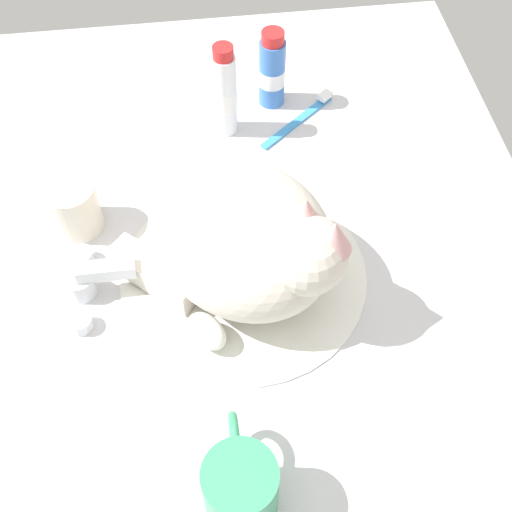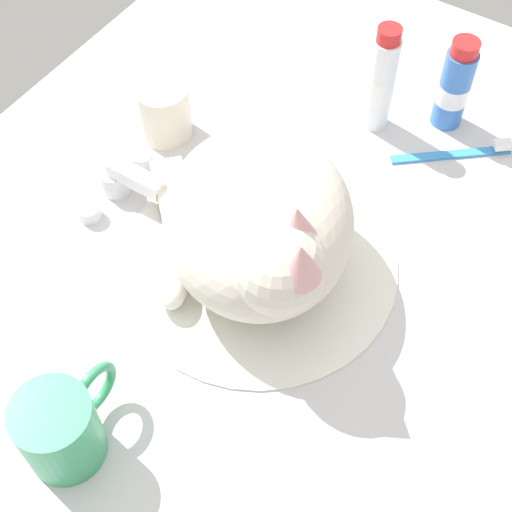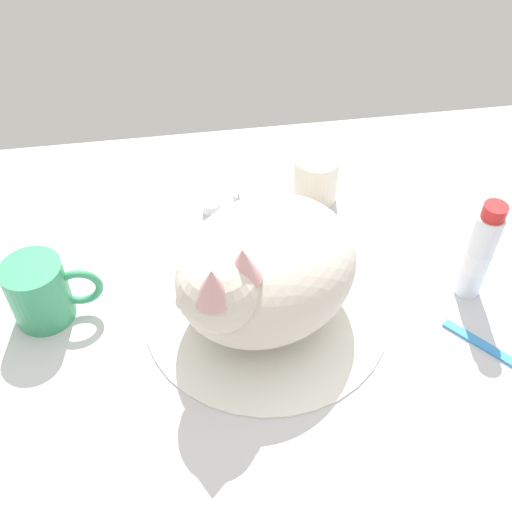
% 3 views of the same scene
% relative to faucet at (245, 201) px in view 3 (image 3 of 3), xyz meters
% --- Properties ---
extents(ground_plane, '(1.10, 0.83, 0.03)m').
position_rel_faucet_xyz_m(ground_plane, '(0.00, -0.19, -0.04)').
color(ground_plane, silver).
extents(sink_basin, '(0.31, 0.31, 0.01)m').
position_rel_faucet_xyz_m(sink_basin, '(0.00, -0.19, -0.02)').
color(sink_basin, silver).
rests_on(sink_basin, ground_plane).
extents(faucet, '(0.13, 0.09, 0.05)m').
position_rel_faucet_xyz_m(faucet, '(0.00, 0.00, 0.00)').
color(faucet, silver).
rests_on(faucet, ground_plane).
extents(cat, '(0.31, 0.32, 0.17)m').
position_rel_faucet_xyz_m(cat, '(-0.01, -0.20, 0.06)').
color(cat, beige).
rests_on(cat, sink_basin).
extents(coffee_mug, '(0.12, 0.07, 0.09)m').
position_rel_faucet_xyz_m(coffee_mug, '(-0.28, -0.16, 0.02)').
color(coffee_mug, '#389966').
rests_on(coffee_mug, ground_plane).
extents(rinse_cup, '(0.07, 0.07, 0.07)m').
position_rel_faucet_xyz_m(rinse_cup, '(0.11, 0.02, 0.02)').
color(rinse_cup, silver).
rests_on(rinse_cup, ground_plane).
extents(toothpaste_bottle, '(0.03, 0.03, 0.15)m').
position_rel_faucet_xyz_m(toothpaste_bottle, '(0.27, -0.20, 0.05)').
color(toothpaste_bottle, white).
rests_on(toothpaste_bottle, ground_plane).
extents(toothbrush, '(0.11, 0.13, 0.02)m').
position_rel_faucet_xyz_m(toothbrush, '(0.28, -0.31, -0.02)').
color(toothbrush, '#388CD8').
rests_on(toothbrush, ground_plane).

